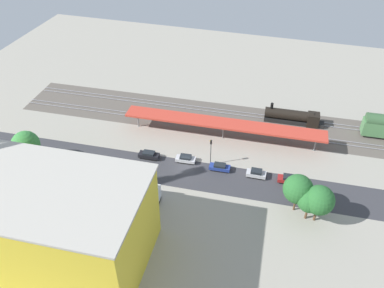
{
  "coord_description": "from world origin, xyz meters",
  "views": [
    {
      "loc": [
        -19.2,
        62.65,
        56.53
      ],
      "look_at": [
        -2.07,
        2.02,
        8.21
      ],
      "focal_mm": 37.08,
      "sensor_mm": 36.0,
      "label": 1
    }
  ],
  "objects_px": {
    "street_tree_2": "(310,200)",
    "traffic_light": "(211,149)",
    "locomotive": "(295,117)",
    "box_truck_1": "(120,196)",
    "street_tree_0": "(26,145)",
    "parked_car_1": "(256,174)",
    "parked_car_4": "(149,155)",
    "construction_building": "(37,221)",
    "street_tree_1": "(319,200)",
    "street_tree_3": "(298,189)",
    "parked_car_0": "(289,179)",
    "parked_car_3": "(186,159)",
    "box_truck_0": "(41,183)",
    "parked_car_2": "(220,167)",
    "box_truck_2": "(140,193)",
    "platform_canopy_near": "(223,123)"
  },
  "relations": [
    {
      "from": "street_tree_2",
      "to": "traffic_light",
      "type": "relative_size",
      "value": 1.07
    },
    {
      "from": "locomotive",
      "to": "box_truck_1",
      "type": "relative_size",
      "value": 1.66
    },
    {
      "from": "street_tree_0",
      "to": "street_tree_2",
      "type": "xyz_separation_m",
      "value": [
        -59.07,
        0.03,
        -0.39
      ]
    },
    {
      "from": "street_tree_2",
      "to": "traffic_light",
      "type": "height_order",
      "value": "street_tree_2"
    },
    {
      "from": "parked_car_1",
      "to": "street_tree_2",
      "type": "height_order",
      "value": "street_tree_2"
    },
    {
      "from": "parked_car_4",
      "to": "construction_building",
      "type": "distance_m",
      "value": 30.36
    },
    {
      "from": "street_tree_1",
      "to": "street_tree_3",
      "type": "xyz_separation_m",
      "value": [
        3.89,
        -1.61,
        0.26
      ]
    },
    {
      "from": "locomotive",
      "to": "street_tree_3",
      "type": "height_order",
      "value": "street_tree_3"
    },
    {
      "from": "locomotive",
      "to": "parked_car_0",
      "type": "xyz_separation_m",
      "value": [
        -0.73,
        22.45,
        -1.0
      ]
    },
    {
      "from": "parked_car_1",
      "to": "parked_car_4",
      "type": "bearing_deg",
      "value": 0.77
    },
    {
      "from": "locomotive",
      "to": "parked_car_1",
      "type": "bearing_deg",
      "value": 74.72
    },
    {
      "from": "locomotive",
      "to": "box_truck_1",
      "type": "xyz_separation_m",
      "value": [
        30.54,
        37.43,
        0.04
      ]
    },
    {
      "from": "parked_car_3",
      "to": "street_tree_0",
      "type": "distance_m",
      "value": 34.35
    },
    {
      "from": "box_truck_1",
      "to": "construction_building",
      "type": "bearing_deg",
      "value": 61.05
    },
    {
      "from": "parked_car_4",
      "to": "box_truck_0",
      "type": "relative_size",
      "value": 0.53
    },
    {
      "from": "parked_car_2",
      "to": "box_truck_2",
      "type": "height_order",
      "value": "box_truck_2"
    },
    {
      "from": "parked_car_2",
      "to": "traffic_light",
      "type": "relative_size",
      "value": 0.7
    },
    {
      "from": "locomotive",
      "to": "parked_car_2",
      "type": "relative_size",
      "value": 3.25
    },
    {
      "from": "parked_car_1",
      "to": "parked_car_3",
      "type": "height_order",
      "value": "parked_car_1"
    },
    {
      "from": "box_truck_1",
      "to": "street_tree_2",
      "type": "xyz_separation_m",
      "value": [
        -35.08,
        -5.81,
        2.89
      ]
    },
    {
      "from": "parked_car_0",
      "to": "street_tree_3",
      "type": "relative_size",
      "value": 0.59
    },
    {
      "from": "box_truck_2",
      "to": "platform_canopy_near",
      "type": "bearing_deg",
      "value": -114.98
    },
    {
      "from": "box_truck_1",
      "to": "box_truck_0",
      "type": "bearing_deg",
      "value": 2.76
    },
    {
      "from": "parked_car_3",
      "to": "parked_car_4",
      "type": "distance_m",
      "value": 8.32
    },
    {
      "from": "parked_car_2",
      "to": "street_tree_0",
      "type": "bearing_deg",
      "value": 12.58
    },
    {
      "from": "parked_car_1",
      "to": "parked_car_0",
      "type": "bearing_deg",
      "value": -179.19
    },
    {
      "from": "box_truck_1",
      "to": "parked_car_0",
      "type": "bearing_deg",
      "value": -154.4
    },
    {
      "from": "parked_car_3",
      "to": "construction_building",
      "type": "bearing_deg",
      "value": 60.94
    },
    {
      "from": "platform_canopy_near",
      "to": "street_tree_2",
      "type": "xyz_separation_m",
      "value": [
        -20.38,
        20.55,
        0.48
      ]
    },
    {
      "from": "parked_car_0",
      "to": "traffic_light",
      "type": "xyz_separation_m",
      "value": [
        17.13,
        -1.16,
        3.61
      ]
    },
    {
      "from": "parked_car_0",
      "to": "parked_car_4",
      "type": "distance_m",
      "value": 30.87
    },
    {
      "from": "street_tree_2",
      "to": "box_truck_2",
      "type": "bearing_deg",
      "value": 6.88
    },
    {
      "from": "construction_building",
      "to": "box_truck_0",
      "type": "height_order",
      "value": "construction_building"
    },
    {
      "from": "parked_car_0",
      "to": "street_tree_2",
      "type": "relative_size",
      "value": 0.7
    },
    {
      "from": "platform_canopy_near",
      "to": "parked_car_4",
      "type": "distance_m",
      "value": 18.85
    },
    {
      "from": "platform_canopy_near",
      "to": "parked_car_2",
      "type": "relative_size",
      "value": 10.37
    },
    {
      "from": "parked_car_4",
      "to": "box_truck_0",
      "type": "bearing_deg",
      "value": 41.5
    },
    {
      "from": "platform_canopy_near",
      "to": "street_tree_2",
      "type": "relative_size",
      "value": 6.74
    },
    {
      "from": "box_truck_1",
      "to": "traffic_light",
      "type": "relative_size",
      "value": 1.36
    },
    {
      "from": "parked_car_2",
      "to": "street_tree_1",
      "type": "relative_size",
      "value": 0.57
    },
    {
      "from": "platform_canopy_near",
      "to": "box_truck_0",
      "type": "distance_m",
      "value": 41.81
    },
    {
      "from": "parked_car_4",
      "to": "parked_car_1",
      "type": "bearing_deg",
      "value": -179.23
    },
    {
      "from": "parked_car_1",
      "to": "box_truck_2",
      "type": "height_order",
      "value": "box_truck_2"
    },
    {
      "from": "parked_car_3",
      "to": "box_truck_2",
      "type": "xyz_separation_m",
      "value": [
        5.34,
        13.56,
        0.99
      ]
    },
    {
      "from": "street_tree_2",
      "to": "street_tree_3",
      "type": "distance_m",
      "value": 2.89
    },
    {
      "from": "platform_canopy_near",
      "to": "traffic_light",
      "type": "distance_m",
      "value": 10.23
    },
    {
      "from": "locomotive",
      "to": "street_tree_0",
      "type": "height_order",
      "value": "street_tree_0"
    },
    {
      "from": "street_tree_0",
      "to": "parked_car_4",
      "type": "bearing_deg",
      "value": -160.32
    },
    {
      "from": "box_truck_1",
      "to": "parked_car_4",
      "type": "bearing_deg",
      "value": -91.59
    },
    {
      "from": "construction_building",
      "to": "street_tree_3",
      "type": "bearing_deg",
      "value": -154.75
    }
  ]
}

